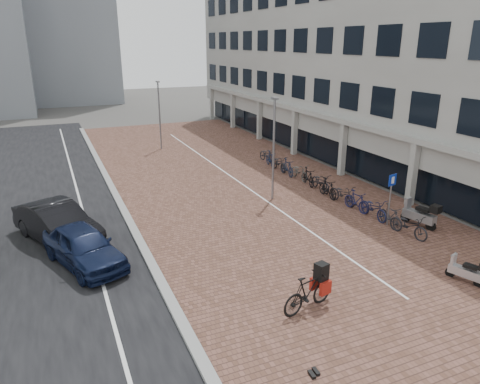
{
  "coord_description": "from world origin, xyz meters",
  "views": [
    {
      "loc": [
        -8.07,
        -12.54,
        8.18
      ],
      "look_at": [
        0.0,
        6.0,
        1.3
      ],
      "focal_mm": 33.3,
      "sensor_mm": 36.0,
      "label": 1
    }
  ],
  "objects_px": {
    "car_dark": "(57,223)",
    "hero_bike": "(308,292)",
    "car_navy": "(83,246)",
    "parking_sign": "(391,192)",
    "scooter_front": "(419,214)",
    "scooter_back": "(466,270)"
  },
  "relations": [
    {
      "from": "car_dark",
      "to": "hero_bike",
      "type": "bearing_deg",
      "value": -75.88
    },
    {
      "from": "car_navy",
      "to": "parking_sign",
      "type": "xyz_separation_m",
      "value": [
        13.3,
        -1.64,
        0.92
      ]
    },
    {
      "from": "scooter_front",
      "to": "scooter_back",
      "type": "relative_size",
      "value": 1.33
    },
    {
      "from": "hero_bike",
      "to": "scooter_back",
      "type": "xyz_separation_m",
      "value": [
        6.06,
        -0.77,
        -0.18
      ]
    },
    {
      "from": "scooter_front",
      "to": "parking_sign",
      "type": "distance_m",
      "value": 1.75
    },
    {
      "from": "car_dark",
      "to": "parking_sign",
      "type": "bearing_deg",
      "value": -41.85
    },
    {
      "from": "car_dark",
      "to": "hero_bike",
      "type": "distance_m",
      "value": 11.21
    },
    {
      "from": "car_dark",
      "to": "scooter_back",
      "type": "relative_size",
      "value": 3.62
    },
    {
      "from": "car_dark",
      "to": "hero_bike",
      "type": "height_order",
      "value": "car_dark"
    },
    {
      "from": "car_navy",
      "to": "scooter_back",
      "type": "height_order",
      "value": "car_navy"
    },
    {
      "from": "hero_bike",
      "to": "scooter_front",
      "type": "height_order",
      "value": "hero_bike"
    },
    {
      "from": "car_navy",
      "to": "car_dark",
      "type": "bearing_deg",
      "value": 86.89
    },
    {
      "from": "car_dark",
      "to": "scooter_front",
      "type": "xyz_separation_m",
      "value": [
        15.35,
        -4.96,
        -0.2
      ]
    },
    {
      "from": "scooter_front",
      "to": "car_dark",
      "type": "bearing_deg",
      "value": 149.18
    },
    {
      "from": "car_navy",
      "to": "scooter_back",
      "type": "bearing_deg",
      "value": -48.89
    },
    {
      "from": "hero_bike",
      "to": "scooter_back",
      "type": "distance_m",
      "value": 6.11
    },
    {
      "from": "scooter_front",
      "to": "scooter_back",
      "type": "height_order",
      "value": "scooter_front"
    },
    {
      "from": "car_dark",
      "to": "scooter_back",
      "type": "bearing_deg",
      "value": -60.73
    },
    {
      "from": "hero_bike",
      "to": "scooter_front",
      "type": "bearing_deg",
      "value": -79.27
    },
    {
      "from": "scooter_back",
      "to": "parking_sign",
      "type": "distance_m",
      "value": 5.4
    },
    {
      "from": "scooter_back",
      "to": "hero_bike",
      "type": "bearing_deg",
      "value": 154.03
    },
    {
      "from": "car_dark",
      "to": "scooter_front",
      "type": "bearing_deg",
      "value": -42.72
    }
  ]
}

